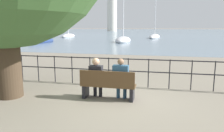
% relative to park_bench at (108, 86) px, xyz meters
% --- Properties ---
extents(ground_plane, '(1000.00, 1000.00, 0.00)m').
position_rel_park_bench_xyz_m(ground_plane, '(0.00, 0.06, -0.43)').
color(ground_plane, gray).
extents(harbor_water, '(600.00, 300.00, 0.01)m').
position_rel_park_bench_xyz_m(harbor_water, '(0.00, 160.86, -0.42)').
color(harbor_water, slate).
rests_on(harbor_water, ground_plane).
extents(park_bench, '(1.66, 0.45, 0.90)m').
position_rel_park_bench_xyz_m(park_bench, '(0.00, 0.00, 0.00)').
color(park_bench, brown).
rests_on(park_bench, ground_plane).
extents(seated_person_left, '(0.39, 0.35, 1.25)m').
position_rel_park_bench_xyz_m(seated_person_left, '(-0.38, 0.08, 0.26)').
color(seated_person_left, black).
rests_on(seated_person_left, ground_plane).
extents(seated_person_right, '(0.46, 0.35, 1.26)m').
position_rel_park_bench_xyz_m(seated_person_right, '(0.38, 0.07, 0.26)').
color(seated_person_right, navy).
rests_on(seated_person_right, ground_plane).
extents(promenade_railing, '(11.06, 0.04, 1.05)m').
position_rel_park_bench_xyz_m(promenade_railing, '(-0.00, 1.61, 0.27)').
color(promenade_railing, black).
rests_on(promenade_railing, ground_plane).
extents(sailboat_0, '(2.47, 6.75, 11.50)m').
position_rel_park_bench_xyz_m(sailboat_0, '(-4.23, 26.45, -0.12)').
color(sailboat_0, silver).
rests_on(sailboat_0, ground_plane).
extents(sailboat_2, '(2.14, 6.32, 10.37)m').
position_rel_park_bench_xyz_m(sailboat_2, '(-15.26, 22.10, -0.13)').
color(sailboat_2, navy).
rests_on(sailboat_2, ground_plane).
extents(sailboat_3, '(2.69, 8.98, 8.41)m').
position_rel_park_bench_xyz_m(sailboat_3, '(-0.05, 40.34, -0.16)').
color(sailboat_3, silver).
rests_on(sailboat_3, ground_plane).
extents(sailboat_5, '(3.66, 9.02, 11.08)m').
position_rel_park_bench_xyz_m(sailboat_5, '(-19.50, 40.82, -0.16)').
color(sailboat_5, white).
rests_on(sailboat_5, ground_plane).
extents(harbor_lighthouse, '(5.85, 5.85, 25.42)m').
position_rel_park_bench_xyz_m(harbor_lighthouse, '(-28.83, 125.92, 11.40)').
color(harbor_lighthouse, silver).
rests_on(harbor_lighthouse, ground_plane).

